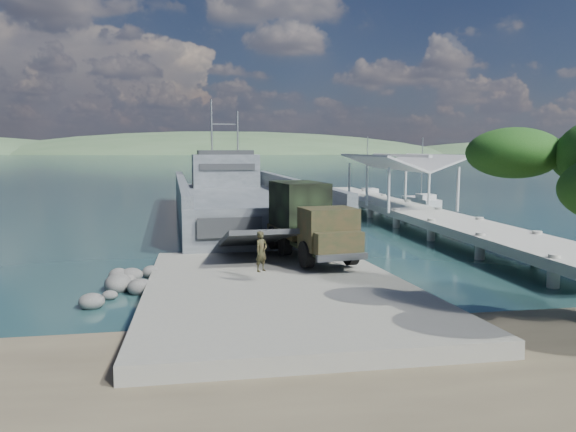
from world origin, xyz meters
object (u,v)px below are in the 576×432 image
Objects in this scene: landing_craft at (238,207)px; soldier at (261,261)px; pier at (404,201)px; military_truck at (308,220)px; sailboat_near at (422,201)px; sailboat_far at (367,195)px.

landing_craft reaches higher than soldier.
pier is 23.88m from soldier.
military_truck is 1.12× the size of sailboat_near.
landing_craft reaches higher than military_truck.
pier is 18.23m from military_truck.
landing_craft reaches higher than sailboat_near.
sailboat_near is (6.63, 11.98, -1.23)m from pier.
military_truck reaches higher than soldier.
sailboat_near is at bearing 18.40° from soldier.
military_truck is at bearing -113.20° from sailboat_far.
soldier is 0.22× the size of sailboat_far.
pier is 6.12× the size of sailboat_far.
sailboat_far reaches higher than soldier.
military_truck is 37.59m from sailboat_far.
landing_craft is 24.42m from soldier.
sailboat_far is at bearing 41.77° from landing_craft.
military_truck is (1.78, -19.51, 1.32)m from landing_craft.
soldier is 37.54m from sailboat_near.
sailboat_far is at bearing 59.57° from military_truck.
pier is at bearing 45.88° from military_truck.
soldier is at bearing -94.64° from landing_craft.
military_truck is 4.92× the size of soldier.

